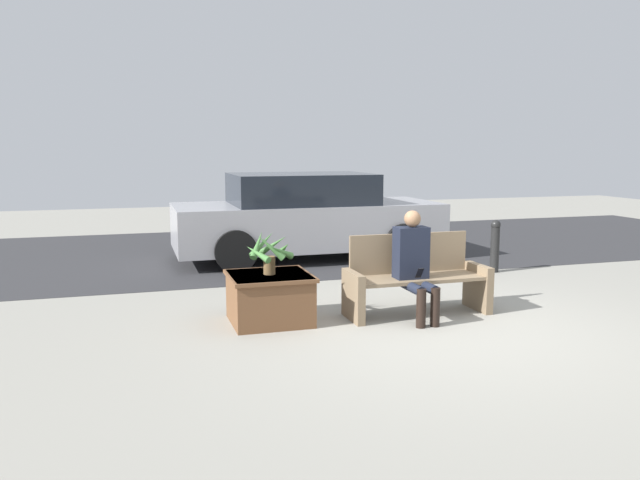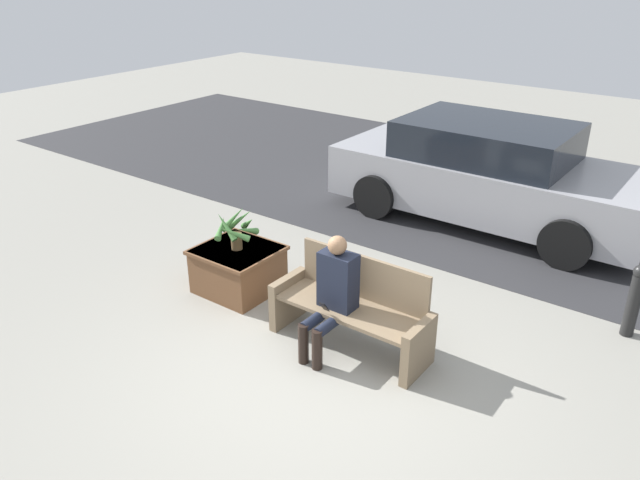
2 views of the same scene
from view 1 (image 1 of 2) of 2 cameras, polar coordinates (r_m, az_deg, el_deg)
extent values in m
plane|color=gray|center=(6.85, 11.20, -7.96)|extent=(30.00, 30.00, 0.00)
cube|color=#2D2D30|center=(12.04, -1.62, -0.69)|extent=(20.00, 6.00, 0.01)
cube|color=#7A664C|center=(7.00, 3.05, -5.14)|extent=(0.09, 0.55, 0.55)
cube|color=#7A664C|center=(7.67, 14.22, -4.18)|extent=(0.09, 0.55, 0.55)
cube|color=#7A664C|center=(7.26, 8.93, -3.48)|extent=(1.49, 0.50, 0.04)
cube|color=#7A664C|center=(7.44, 8.12, -1.18)|extent=(1.49, 0.04, 0.47)
cube|color=black|center=(7.12, 8.31, -1.14)|extent=(0.37, 0.22, 0.59)
sphere|color=#8C6647|center=(7.05, 8.45, 1.93)|extent=(0.19, 0.19, 0.19)
cylinder|color=black|center=(6.95, 8.43, -4.31)|extent=(0.11, 0.46, 0.11)
cylinder|color=black|center=(7.02, 9.66, -4.20)|extent=(0.11, 0.46, 0.11)
cylinder|color=black|center=(6.80, 9.23, -6.18)|extent=(0.10, 0.10, 0.43)
cylinder|color=black|center=(6.87, 10.48, -6.05)|extent=(0.10, 0.10, 0.43)
cube|color=black|center=(6.95, 9.09, -2.99)|extent=(0.07, 0.09, 0.12)
cube|color=brown|center=(6.92, -4.62, -5.33)|extent=(0.85, 0.80, 0.54)
cube|color=brown|center=(6.87, -4.65, -3.30)|extent=(0.90, 0.85, 0.04)
cylinder|color=brown|center=(6.85, -4.66, -2.32)|extent=(0.13, 0.13, 0.20)
cone|color=#427538|center=(6.86, -3.35, -0.80)|extent=(0.10, 0.37, 0.22)
cone|color=#427538|center=(6.96, -4.35, -0.47)|extent=(0.34, 0.23, 0.27)
cone|color=#427538|center=(6.92, -5.32, -0.38)|extent=(0.34, 0.19, 0.30)
cone|color=#427538|center=(6.86, -5.73, -0.43)|extent=(0.24, 0.31, 0.31)
cone|color=#427538|center=(6.70, -5.75, -1.21)|extent=(0.26, 0.36, 0.19)
cone|color=#427538|center=(6.68, -4.53, -0.66)|extent=(0.33, 0.11, 0.31)
cone|color=#427538|center=(6.71, -3.59, -1.05)|extent=(0.34, 0.28, 0.22)
cube|color=#99999E|center=(10.83, -1.16, 1.41)|extent=(4.54, 1.80, 0.75)
cube|color=black|center=(10.74, -1.75, 4.72)|extent=(2.36, 1.66, 0.51)
cylinder|color=black|center=(10.51, 7.61, -0.29)|extent=(0.66, 0.18, 0.66)
cylinder|color=black|center=(12.15, 4.09, 0.95)|extent=(0.66, 0.18, 0.66)
cylinder|color=black|center=(9.69, -7.73, -1.03)|extent=(0.66, 0.18, 0.66)
cylinder|color=black|center=(11.45, -9.18, 0.40)|extent=(0.66, 0.18, 0.66)
cylinder|color=black|center=(10.01, 15.69, -0.87)|extent=(0.14, 0.14, 0.70)
sphere|color=black|center=(9.95, 15.77, 1.35)|extent=(0.15, 0.15, 0.15)
camera|label=2|loc=(6.60, 57.70, 20.02)|focal=35.00mm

